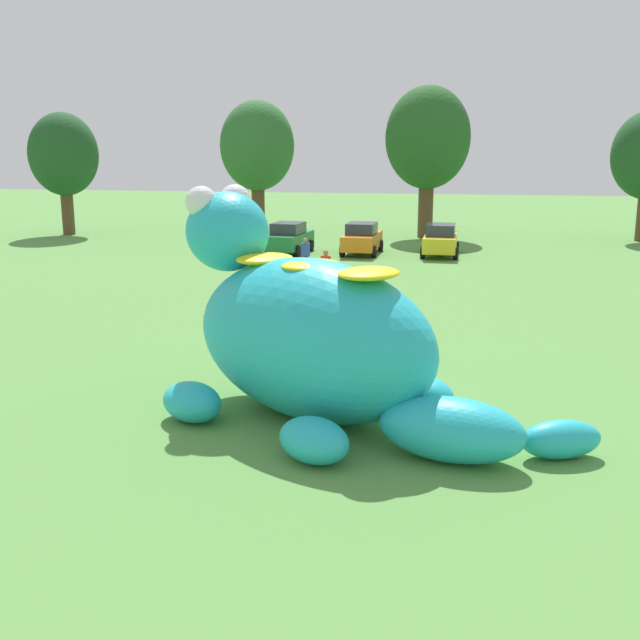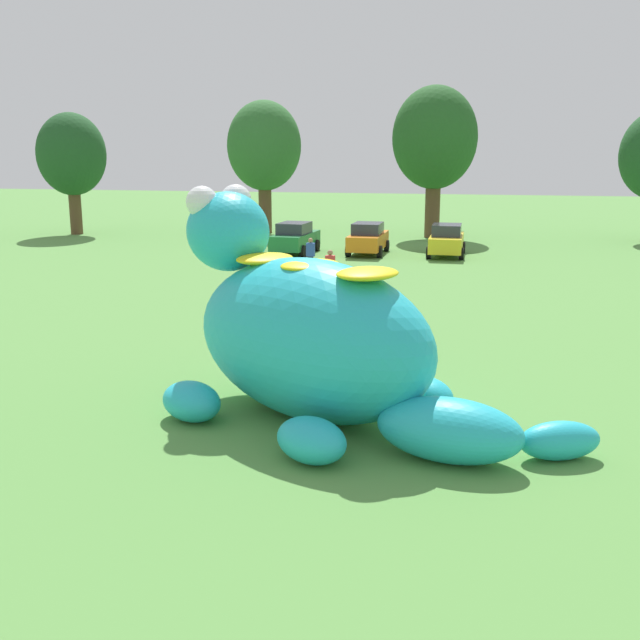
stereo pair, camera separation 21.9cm
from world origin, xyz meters
name	(u,v)px [view 2 (the right image)]	position (x,y,z in m)	size (l,w,h in m)	color
ground_plane	(325,406)	(0.00, 0.00, 0.00)	(160.00, 160.00, 0.00)	#568E42
giant_inflatable_creature	(311,337)	(-0.17, -0.65, 1.79)	(9.53, 6.60, 4.90)	#23B2C6
car_white	(237,236)	(-10.01, 24.73, 0.86)	(2.31, 4.27, 1.72)	white
car_green	(295,238)	(-6.53, 24.26, 0.86)	(2.20, 4.23, 1.72)	#1E7238
car_orange	(368,238)	(-2.57, 24.86, 0.86)	(2.03, 4.15, 1.72)	orange
car_yellow	(447,240)	(1.68, 24.93, 0.86)	(1.97, 4.12, 1.72)	yellow
tree_far_left	(72,155)	(-23.20, 30.54, 5.21)	(4.49, 4.49, 7.97)	brown
tree_left	(264,147)	(-10.93, 33.89, 5.75)	(4.96, 4.96, 8.80)	brown
tree_mid_left	(435,139)	(0.39, 33.49, 6.24)	(5.38, 5.38, 9.55)	brown
spectator_near_inflatable	(311,257)	(-4.16, 17.41, 0.85)	(0.38, 0.26, 1.71)	#2D334C
spectator_mid_field	(383,330)	(0.81, 4.12, 0.85)	(0.38, 0.26, 1.71)	#2D334C
spectator_wandering	(295,325)	(-1.70, 4.15, 0.85)	(0.38, 0.26, 1.71)	black
spectator_far_side	(330,271)	(-2.52, 13.63, 0.85)	(0.38, 0.26, 1.71)	#2D334C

